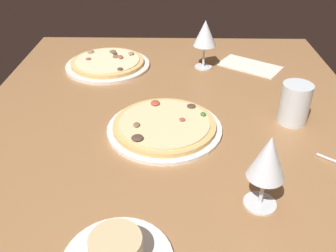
% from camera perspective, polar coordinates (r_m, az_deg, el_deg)
% --- Properties ---
extents(dining_table, '(1.50, 1.10, 0.04)m').
position_cam_1_polar(dining_table, '(0.92, 0.56, -3.49)').
color(dining_table, '#996B42').
rests_on(dining_table, ground).
extents(pizza_main, '(0.30, 0.30, 0.03)m').
position_cam_1_polar(pizza_main, '(0.94, -0.56, -0.05)').
color(pizza_main, white).
rests_on(pizza_main, dining_table).
extents(pizza_side, '(0.29, 0.29, 0.03)m').
position_cam_1_polar(pizza_side, '(1.32, -9.36, 9.61)').
color(pizza_side, silver).
rests_on(pizza_side, dining_table).
extents(wine_glass_far, '(0.08, 0.08, 0.17)m').
position_cam_1_polar(wine_glass_far, '(1.26, 5.79, 13.99)').
color(wine_glass_far, silver).
rests_on(wine_glass_far, dining_table).
extents(wine_glass_near, '(0.07, 0.07, 0.16)m').
position_cam_1_polar(wine_glass_near, '(0.69, 15.34, -5.00)').
color(wine_glass_near, silver).
rests_on(wine_glass_near, dining_table).
extents(water_glass, '(0.08, 0.08, 0.11)m').
position_cam_1_polar(water_glass, '(1.02, 19.09, 3.04)').
color(water_glass, silver).
rests_on(water_glass, dining_table).
extents(paper_menu, '(0.21, 0.24, 0.00)m').
position_cam_1_polar(paper_menu, '(1.34, 12.60, 9.13)').
color(paper_menu, silver).
rests_on(paper_menu, dining_table).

